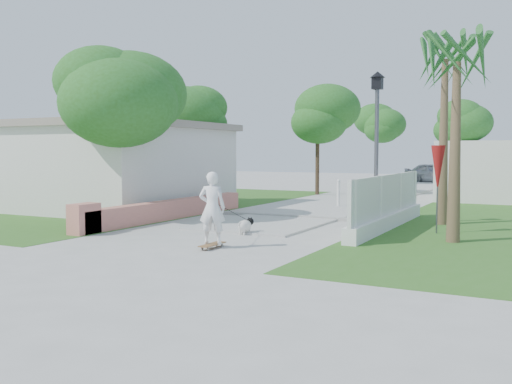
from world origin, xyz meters
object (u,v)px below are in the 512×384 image
Objects in this scene: street_lamp at (377,142)px; skateboarder at (219,209)px; patio_umbrella at (438,169)px; bollard at (338,192)px; parked_car at (434,173)px; dog at (246,225)px.

street_lamp reaches higher than skateboarder.
bollard is at bearing 129.91° from patio_umbrella.
bollard is 0.27× the size of parked_car.
bollard is 7.25m from patio_umbrella.
patio_umbrella is 3.56× the size of dog.
street_lamp is 1.57× the size of skateboarder.
street_lamp reaches higher than dog.
parked_car reaches higher than bollard.
bollard is at bearing -108.85° from skateboarder.
patio_umbrella is (4.60, -5.50, 1.10)m from bollard.
bollard is (-2.70, 4.50, -1.84)m from street_lamp.
street_lamp is 24.92m from parked_car.
bollard is at bearing 175.94° from parked_car.
parked_car is at bearing 90.05° from bollard.
street_lamp is 5.56m from bollard.
skateboarder is 29.85m from parked_car.
dog is (-0.24, 1.72, -0.58)m from skateboarder.
street_lamp is at bearing -135.05° from skateboarder.
skateboarder is 0.70× the size of parked_car.
skateboarder reaches higher than dog.
patio_umbrella reaches higher than bollard.
bollard is 9.66m from skateboarder.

